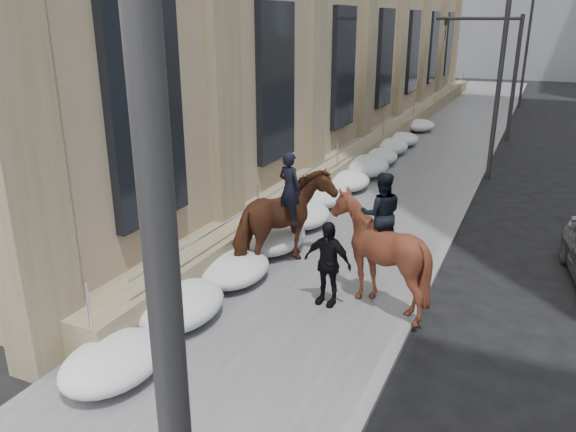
% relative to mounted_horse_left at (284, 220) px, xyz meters
% --- Properties ---
extents(ground, '(140.00, 140.00, 0.00)m').
position_rel_mounted_horse_left_xyz_m(ground, '(0.71, -3.21, -1.30)').
color(ground, black).
rests_on(ground, ground).
extents(sidewalk, '(5.00, 80.00, 0.12)m').
position_rel_mounted_horse_left_xyz_m(sidewalk, '(0.71, 6.79, -1.24)').
color(sidewalk, '#565658').
rests_on(sidewalk, ground).
extents(curb, '(0.24, 80.00, 0.12)m').
position_rel_mounted_horse_left_xyz_m(curb, '(3.33, 6.79, -1.24)').
color(curb, slate).
rests_on(curb, ground).
extents(streetlight_near, '(1.71, 0.24, 8.00)m').
position_rel_mounted_horse_left_xyz_m(streetlight_near, '(3.45, -9.21, 3.28)').
color(streetlight_near, '#2D2D30').
rests_on(streetlight_near, ground).
extents(streetlight_mid, '(1.71, 0.24, 8.00)m').
position_rel_mounted_horse_left_xyz_m(streetlight_mid, '(3.45, 10.79, 3.28)').
color(streetlight_mid, '#2D2D30').
rests_on(streetlight_mid, ground).
extents(streetlight_far, '(1.71, 0.24, 8.00)m').
position_rel_mounted_horse_left_xyz_m(streetlight_far, '(3.45, 30.79, 3.28)').
color(streetlight_far, '#2D2D30').
rests_on(streetlight_far, ground).
extents(traffic_signal, '(4.10, 0.22, 6.00)m').
position_rel_mounted_horse_left_xyz_m(traffic_signal, '(2.78, 18.79, 2.71)').
color(traffic_signal, '#2D2D30').
rests_on(traffic_signal, ground).
extents(snow_bank, '(1.70, 18.10, 0.76)m').
position_rel_mounted_horse_left_xyz_m(snow_bank, '(-0.71, 4.89, -0.83)').
color(snow_bank, white).
rests_on(snow_bank, sidewalk).
extents(mounted_horse_left, '(2.00, 2.93, 2.79)m').
position_rel_mounted_horse_left_xyz_m(mounted_horse_left, '(0.00, 0.00, 0.00)').
color(mounted_horse_left, '#412113').
rests_on(mounted_horse_left, sidewalk).
extents(mounted_horse_right, '(2.52, 2.65, 2.81)m').
position_rel_mounted_horse_left_xyz_m(mounted_horse_right, '(2.53, -0.89, 0.05)').
color(mounted_horse_right, '#441F13').
rests_on(mounted_horse_right, sidewalk).
extents(pedestrian, '(1.11, 0.57, 1.81)m').
position_rel_mounted_horse_left_xyz_m(pedestrian, '(1.60, -1.32, -0.27)').
color(pedestrian, black).
rests_on(pedestrian, sidewalk).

